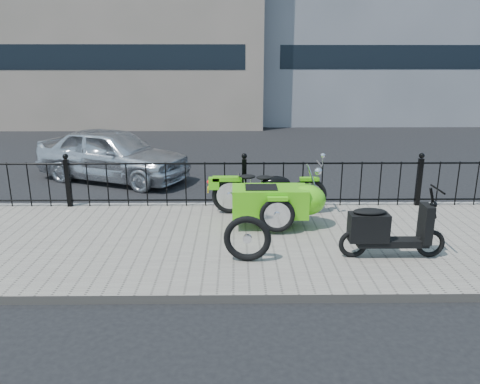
{
  "coord_description": "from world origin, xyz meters",
  "views": [
    {
      "loc": [
        -0.18,
        -7.7,
        3.01
      ],
      "look_at": [
        -0.1,
        -0.1,
        0.81
      ],
      "focal_mm": 35.0,
      "sensor_mm": 36.0,
      "label": 1
    }
  ],
  "objects_px": {
    "motorcycle_sidecar": "(279,199)",
    "sedan_car": "(113,154)",
    "scooter": "(386,231)",
    "spare_tire": "(247,239)"
  },
  "relations": [
    {
      "from": "motorcycle_sidecar",
      "to": "spare_tire",
      "type": "relative_size",
      "value": 3.27
    },
    {
      "from": "scooter",
      "to": "sedan_car",
      "type": "height_order",
      "value": "sedan_car"
    },
    {
      "from": "scooter",
      "to": "sedan_car",
      "type": "xyz_separation_m",
      "value": [
        -5.29,
        5.07,
        0.13
      ]
    },
    {
      "from": "motorcycle_sidecar",
      "to": "spare_tire",
      "type": "height_order",
      "value": "motorcycle_sidecar"
    },
    {
      "from": "scooter",
      "to": "sedan_car",
      "type": "relative_size",
      "value": 0.4
    },
    {
      "from": "motorcycle_sidecar",
      "to": "sedan_car",
      "type": "relative_size",
      "value": 0.58
    },
    {
      "from": "motorcycle_sidecar",
      "to": "scooter",
      "type": "bearing_deg",
      "value": -45.2
    },
    {
      "from": "spare_tire",
      "to": "sedan_car",
      "type": "bearing_deg",
      "value": 121.98
    },
    {
      "from": "scooter",
      "to": "motorcycle_sidecar",
      "type": "bearing_deg",
      "value": 134.8
    },
    {
      "from": "scooter",
      "to": "spare_tire",
      "type": "xyz_separation_m",
      "value": [
        -2.05,
        -0.12,
        -0.07
      ]
    }
  ]
}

